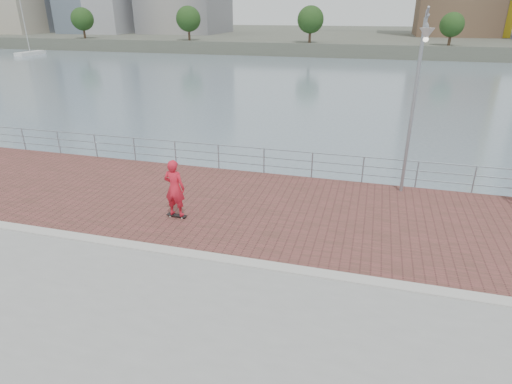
# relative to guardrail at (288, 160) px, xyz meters

# --- Properties ---
(water) EXTENTS (400.00, 400.00, 0.00)m
(water) POSITION_rel_guardrail_xyz_m (-0.00, -7.00, -2.69)
(water) COLOR slate
(water) RESTS_ON ground
(brick_lane) EXTENTS (40.00, 6.80, 0.02)m
(brick_lane) POSITION_rel_guardrail_xyz_m (-0.00, -3.40, -0.68)
(brick_lane) COLOR brown
(brick_lane) RESTS_ON seawall
(curb) EXTENTS (40.00, 0.40, 0.06)m
(curb) POSITION_rel_guardrail_xyz_m (-0.00, -7.00, -0.66)
(curb) COLOR #B7B5AD
(curb) RESTS_ON seawall
(far_shore) EXTENTS (320.00, 95.00, 2.50)m
(far_shore) POSITION_rel_guardrail_xyz_m (-0.00, 115.50, -1.44)
(far_shore) COLOR #4C5142
(far_shore) RESTS_ON ground
(guardrail) EXTENTS (39.06, 0.06, 1.13)m
(guardrail) POSITION_rel_guardrail_xyz_m (0.00, 0.00, 0.00)
(guardrail) COLOR #8C9EA8
(guardrail) RESTS_ON brick_lane
(street_lamp) EXTENTS (0.46, 1.33, 6.28)m
(street_lamp) POSITION_rel_guardrail_xyz_m (4.59, -0.96, 3.77)
(street_lamp) COLOR gray
(street_lamp) RESTS_ON brick_lane
(skateboard) EXTENTS (0.70, 0.21, 0.08)m
(skateboard) POSITION_rel_guardrail_xyz_m (-2.81, -4.91, -0.61)
(skateboard) COLOR black
(skateboard) RESTS_ON brick_lane
(skateboarder) EXTENTS (0.73, 0.50, 1.95)m
(skateboarder) POSITION_rel_guardrail_xyz_m (-2.81, -4.91, 0.39)
(skateboarder) COLOR red
(skateboarder) RESTS_ON skateboard
(shoreline_trees) EXTENTS (144.93, 5.06, 6.75)m
(shoreline_trees) POSITION_rel_guardrail_xyz_m (3.83, 70.00, 3.77)
(shoreline_trees) COLOR #473323
(shoreline_trees) RESTS_ON far_shore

